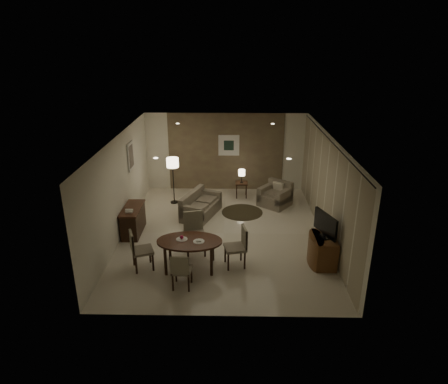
{
  "coord_description": "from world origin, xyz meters",
  "views": [
    {
      "loc": [
        0.2,
        -9.85,
        5.07
      ],
      "look_at": [
        0.0,
        0.2,
        1.15
      ],
      "focal_mm": 32.0,
      "sensor_mm": 36.0,
      "label": 1
    }
  ],
  "objects_px": {
    "sofa": "(201,204)",
    "side_table": "(241,190)",
    "tv_cabinet": "(324,250)",
    "chair_far": "(195,234)",
    "chair_left": "(142,250)",
    "chair_right": "(235,247)",
    "floor_lamp": "(173,181)",
    "console_desk": "(133,220)",
    "chair_near": "(182,270)",
    "dining_table": "(190,254)",
    "armchair": "(275,194)"
  },
  "relations": [
    {
      "from": "chair_near",
      "to": "sofa",
      "type": "distance_m",
      "value": 3.73
    },
    {
      "from": "floor_lamp",
      "to": "side_table",
      "type": "bearing_deg",
      "value": 14.16
    },
    {
      "from": "console_desk",
      "to": "chair_right",
      "type": "bearing_deg",
      "value": -30.57
    },
    {
      "from": "chair_far",
      "to": "chair_left",
      "type": "bearing_deg",
      "value": -162.37
    },
    {
      "from": "tv_cabinet",
      "to": "floor_lamp",
      "type": "distance_m",
      "value": 5.49
    },
    {
      "from": "sofa",
      "to": "side_table",
      "type": "distance_m",
      "value": 1.98
    },
    {
      "from": "tv_cabinet",
      "to": "sofa",
      "type": "distance_m",
      "value": 4.12
    },
    {
      "from": "console_desk",
      "to": "tv_cabinet",
      "type": "relative_size",
      "value": 1.33
    },
    {
      "from": "sofa",
      "to": "armchair",
      "type": "height_order",
      "value": "armchair"
    },
    {
      "from": "sofa",
      "to": "armchair",
      "type": "relative_size",
      "value": 1.75
    },
    {
      "from": "tv_cabinet",
      "to": "chair_right",
      "type": "bearing_deg",
      "value": -176.11
    },
    {
      "from": "tv_cabinet",
      "to": "chair_near",
      "type": "height_order",
      "value": "chair_near"
    },
    {
      "from": "console_desk",
      "to": "sofa",
      "type": "bearing_deg",
      "value": 34.07
    },
    {
      "from": "chair_far",
      "to": "side_table",
      "type": "bearing_deg",
      "value": 58.33
    },
    {
      "from": "chair_far",
      "to": "chair_right",
      "type": "xyz_separation_m",
      "value": [
        0.99,
        -0.55,
        -0.04
      ]
    },
    {
      "from": "tv_cabinet",
      "to": "chair_far",
      "type": "relative_size",
      "value": 0.86
    },
    {
      "from": "chair_left",
      "to": "armchair",
      "type": "bearing_deg",
      "value": -63.24
    },
    {
      "from": "chair_right",
      "to": "floor_lamp",
      "type": "xyz_separation_m",
      "value": [
        -1.96,
        3.82,
        0.27
      ]
    },
    {
      "from": "chair_right",
      "to": "sofa",
      "type": "bearing_deg",
      "value": -172.13
    },
    {
      "from": "chair_far",
      "to": "sofa",
      "type": "xyz_separation_m",
      "value": [
        -0.02,
        2.3,
        -0.17
      ]
    },
    {
      "from": "chair_left",
      "to": "console_desk",
      "type": "bearing_deg",
      "value": -1.39
    },
    {
      "from": "chair_left",
      "to": "armchair",
      "type": "height_order",
      "value": "chair_left"
    },
    {
      "from": "dining_table",
      "to": "floor_lamp",
      "type": "relative_size",
      "value": 1.0
    },
    {
      "from": "chair_right",
      "to": "chair_far",
      "type": "bearing_deg",
      "value": -130.67
    },
    {
      "from": "dining_table",
      "to": "console_desk",
      "type": "bearing_deg",
      "value": 134.7
    },
    {
      "from": "sofa",
      "to": "floor_lamp",
      "type": "bearing_deg",
      "value": 64.58
    },
    {
      "from": "tv_cabinet",
      "to": "chair_far",
      "type": "bearing_deg",
      "value": 172.58
    },
    {
      "from": "tv_cabinet",
      "to": "chair_far",
      "type": "distance_m",
      "value": 3.12
    },
    {
      "from": "floor_lamp",
      "to": "sofa",
      "type": "bearing_deg",
      "value": -45.7
    },
    {
      "from": "chair_right",
      "to": "chair_near",
      "type": "bearing_deg",
      "value": -63.72
    },
    {
      "from": "sofa",
      "to": "floor_lamp",
      "type": "relative_size",
      "value": 1.0
    },
    {
      "from": "chair_near",
      "to": "chair_far",
      "type": "relative_size",
      "value": 0.81
    },
    {
      "from": "console_desk",
      "to": "floor_lamp",
      "type": "xyz_separation_m",
      "value": [
        0.82,
        2.17,
        0.38
      ]
    },
    {
      "from": "chair_right",
      "to": "floor_lamp",
      "type": "bearing_deg",
      "value": -164.5
    },
    {
      "from": "tv_cabinet",
      "to": "armchair",
      "type": "bearing_deg",
      "value": 103.03
    },
    {
      "from": "tv_cabinet",
      "to": "side_table",
      "type": "bearing_deg",
      "value": 113.76
    },
    {
      "from": "chair_near",
      "to": "armchair",
      "type": "relative_size",
      "value": 0.99
    },
    {
      "from": "chair_right",
      "to": "floor_lamp",
      "type": "distance_m",
      "value": 4.3
    },
    {
      "from": "chair_near",
      "to": "sofa",
      "type": "xyz_separation_m",
      "value": [
        0.13,
        3.73,
        -0.07
      ]
    },
    {
      "from": "dining_table",
      "to": "chair_right",
      "type": "height_order",
      "value": "chair_right"
    },
    {
      "from": "chair_left",
      "to": "floor_lamp",
      "type": "bearing_deg",
      "value": -23.68
    },
    {
      "from": "console_desk",
      "to": "dining_table",
      "type": "bearing_deg",
      "value": -45.3
    },
    {
      "from": "tv_cabinet",
      "to": "floor_lamp",
      "type": "relative_size",
      "value": 0.59
    },
    {
      "from": "chair_far",
      "to": "floor_lamp",
      "type": "height_order",
      "value": "floor_lamp"
    },
    {
      "from": "console_desk",
      "to": "armchair",
      "type": "height_order",
      "value": "armchair"
    },
    {
      "from": "tv_cabinet",
      "to": "chair_near",
      "type": "bearing_deg",
      "value": -162.37
    },
    {
      "from": "armchair",
      "to": "floor_lamp",
      "type": "height_order",
      "value": "floor_lamp"
    },
    {
      "from": "tv_cabinet",
      "to": "chair_near",
      "type": "distance_m",
      "value": 3.41
    },
    {
      "from": "side_table",
      "to": "chair_left",
      "type": "bearing_deg",
      "value": -117.73
    },
    {
      "from": "console_desk",
      "to": "tv_cabinet",
      "type": "distance_m",
      "value": 5.11
    }
  ]
}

